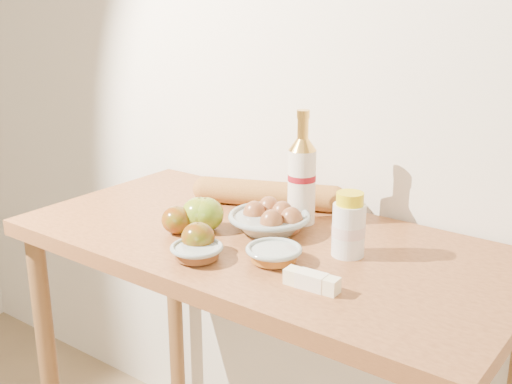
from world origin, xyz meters
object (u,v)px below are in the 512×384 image
bourbon_bottle (302,178)px  cream_bottle (349,226)px  egg_bowl (271,220)px  table (263,285)px  baguette (268,194)px

bourbon_bottle → cream_bottle: size_ratio=1.98×
bourbon_bottle → egg_bowl: bourbon_bottle is taller
bourbon_bottle → cream_bottle: (0.19, -0.11, -0.05)m
table → baguette: size_ratio=2.87×
bourbon_bottle → cream_bottle: bearing=-24.2°
egg_bowl → cream_bottle: bearing=-4.3°
egg_bowl → baguette: (-0.11, 0.15, 0.01)m
cream_bottle → egg_bowl: 0.22m
cream_bottle → baguette: size_ratio=0.34×
table → egg_bowl: egg_bowl is taller
bourbon_bottle → cream_bottle: 0.23m
bourbon_bottle → egg_bowl: size_ratio=1.10×
egg_bowl → table: bearing=-77.1°
egg_bowl → baguette: same height
bourbon_bottle → cream_bottle: bourbon_bottle is taller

